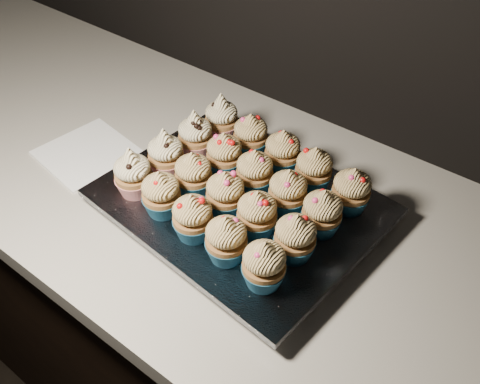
{
  "coord_description": "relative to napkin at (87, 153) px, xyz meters",
  "views": [
    {
      "loc": [
        0.31,
        1.17,
        1.55
      ],
      "look_at": [
        -0.08,
        1.68,
        0.95
      ],
      "focal_mm": 40.0,
      "sensor_mm": 36.0,
      "label": 1
    }
  ],
  "objects": [
    {
      "name": "cupcake_16",
      "position": [
        0.27,
        0.16,
        0.07
      ],
      "size": [
        0.06,
        0.06,
        0.08
      ],
      "color": "#1A597C",
      "rests_on": "foil_lining"
    },
    {
      "name": "cupcake_3",
      "position": [
        0.39,
        -0.06,
        0.07
      ],
      "size": [
        0.06,
        0.06,
        0.08
      ],
      "color": "#1A597C",
      "rests_on": "foil_lining"
    },
    {
      "name": "cupcake_15",
      "position": [
        0.2,
        0.17,
        0.07
      ],
      "size": [
        0.06,
        0.06,
        0.1
      ],
      "color": "red",
      "rests_on": "foil_lining"
    },
    {
      "name": "cupcake_9",
      "position": [
        0.47,
        0.0,
        0.07
      ],
      "size": [
        0.06,
        0.06,
        0.08
      ],
      "color": "#1A597C",
      "rests_on": "foil_lining"
    },
    {
      "name": "worktop",
      "position": [
        0.41,
        0.07,
        -0.02
      ],
      "size": [
        2.44,
        0.64,
        0.04
      ],
      "primitive_type": "cube",
      "color": "silver",
      "rests_on": "cabinet"
    },
    {
      "name": "cabinet",
      "position": [
        0.41,
        0.07,
        -0.47
      ],
      "size": [
        2.4,
        0.6,
        0.86
      ],
      "primitive_type": "cube",
      "color": "black",
      "rests_on": "ground"
    },
    {
      "name": "cupcake_13",
      "position": [
        0.41,
        0.08,
        0.07
      ],
      "size": [
        0.06,
        0.06,
        0.08
      ],
      "color": "#1A597C",
      "rests_on": "foil_lining"
    },
    {
      "name": "baking_tray",
      "position": [
        0.33,
        0.05,
        0.01
      ],
      "size": [
        0.43,
        0.34,
        0.02
      ],
      "primitive_type": "cube",
      "rotation": [
        0.0,
        0.0,
        -0.09
      ],
      "color": "black",
      "rests_on": "worktop"
    },
    {
      "name": "cupcake_17",
      "position": [
        0.34,
        0.16,
        0.07
      ],
      "size": [
        0.06,
        0.06,
        0.08
      ],
      "color": "#1A597C",
      "rests_on": "foil_lining"
    },
    {
      "name": "cupcake_6",
      "position": [
        0.26,
        0.02,
        0.07
      ],
      "size": [
        0.06,
        0.06,
        0.08
      ],
      "color": "#1A597C",
      "rests_on": "foil_lining"
    },
    {
      "name": "cupcake_0",
      "position": [
        0.18,
        -0.04,
        0.07
      ],
      "size": [
        0.06,
        0.06,
        0.1
      ],
      "color": "red",
      "rests_on": "foil_lining"
    },
    {
      "name": "napkin",
      "position": [
        0.0,
        0.0,
        0.0
      ],
      "size": [
        0.18,
        0.18,
        0.0
      ],
      "primitive_type": "cube",
      "rotation": [
        0.0,
        0.0,
        -0.14
      ],
      "color": "white",
      "rests_on": "worktop"
    },
    {
      "name": "cupcake_7",
      "position": [
        0.33,
        0.01,
        0.07
      ],
      "size": [
        0.06,
        0.06,
        0.08
      ],
      "color": "#1A597C",
      "rests_on": "foil_lining"
    },
    {
      "name": "cupcake_4",
      "position": [
        0.46,
        -0.06,
        0.07
      ],
      "size": [
        0.06,
        0.06,
        0.08
      ],
      "color": "#1A597C",
      "rests_on": "foil_lining"
    },
    {
      "name": "cupcake_11",
      "position": [
        0.27,
        0.09,
        0.07
      ],
      "size": [
        0.06,
        0.06,
        0.08
      ],
      "color": "#1A597C",
      "rests_on": "foil_lining"
    },
    {
      "name": "cupcake_10",
      "position": [
        0.19,
        0.1,
        0.07
      ],
      "size": [
        0.06,
        0.06,
        0.1
      ],
      "color": "red",
      "rests_on": "foil_lining"
    },
    {
      "name": "cupcake_5",
      "position": [
        0.19,
        0.03,
        0.07
      ],
      "size": [
        0.06,
        0.06,
        0.1
      ],
      "color": "red",
      "rests_on": "foil_lining"
    },
    {
      "name": "cupcake_14",
      "position": [
        0.47,
        0.07,
        0.07
      ],
      "size": [
        0.06,
        0.06,
        0.08
      ],
      "color": "#1A597C",
      "rests_on": "foil_lining"
    },
    {
      "name": "foil_lining",
      "position": [
        0.33,
        0.05,
        0.03
      ],
      "size": [
        0.46,
        0.38,
        0.01
      ],
      "primitive_type": "cube",
      "rotation": [
        0.0,
        0.0,
        -0.09
      ],
      "color": "silver",
      "rests_on": "baking_tray"
    },
    {
      "name": "cupcake_2",
      "position": [
        0.32,
        -0.06,
        0.07
      ],
      "size": [
        0.06,
        0.06,
        0.08
      ],
      "color": "#1A597C",
      "rests_on": "foil_lining"
    },
    {
      "name": "cupcake_19",
      "position": [
        0.48,
        0.14,
        0.07
      ],
      "size": [
        0.06,
        0.06,
        0.08
      ],
      "color": "#1A597C",
      "rests_on": "foil_lining"
    },
    {
      "name": "cupcake_8",
      "position": [
        0.4,
        0.01,
        0.07
      ],
      "size": [
        0.06,
        0.06,
        0.08
      ],
      "color": "#1A597C",
      "rests_on": "foil_lining"
    },
    {
      "name": "cupcake_12",
      "position": [
        0.34,
        0.08,
        0.07
      ],
      "size": [
        0.06,
        0.06,
        0.08
      ],
      "color": "#1A597C",
      "rests_on": "foil_lining"
    },
    {
      "name": "cupcake_1",
      "position": [
        0.25,
        -0.05,
        0.07
      ],
      "size": [
        0.06,
        0.06,
        0.08
      ],
      "color": "#1A597C",
      "rests_on": "foil_lining"
    },
    {
      "name": "cupcake_18",
      "position": [
        0.41,
        0.15,
        0.07
      ],
      "size": [
        0.06,
        0.06,
        0.08
      ],
      "color": "#1A597C",
      "rests_on": "foil_lining"
    }
  ]
}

